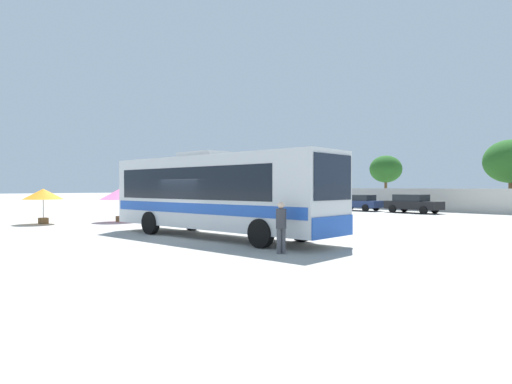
% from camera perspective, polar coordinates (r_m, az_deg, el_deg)
% --- Properties ---
extents(ground_plane, '(300.00, 300.00, 0.00)m').
position_cam_1_polar(ground_plane, '(26.29, 10.09, -4.10)').
color(ground_plane, '#A3A099').
extents(perimeter_wall, '(80.00, 0.30, 2.05)m').
position_cam_1_polar(perimeter_wall, '(41.49, 25.21, -1.00)').
color(perimeter_wall, beige).
rests_on(perimeter_wall, ground_plane).
extents(coach_bus_silver_blue, '(11.85, 3.69, 3.72)m').
position_cam_1_polar(coach_bus_silver_blue, '(19.13, -5.28, 0.08)').
color(coach_bus_silver_blue, silver).
rests_on(coach_bus_silver_blue, ground_plane).
extents(attendant_by_bus_door, '(0.44, 0.44, 1.68)m').
position_cam_1_polar(attendant_by_bus_door, '(14.37, 3.27, -4.20)').
color(attendant_by_bus_door, '#4C4C51').
rests_on(attendant_by_bus_door, ground_plane).
extents(vendor_umbrella_near_gate_orange, '(2.27, 2.27, 2.07)m').
position_cam_1_polar(vendor_umbrella_near_gate_orange, '(28.84, -25.79, -0.31)').
color(vendor_umbrella_near_gate_orange, gray).
rests_on(vendor_umbrella_near_gate_orange, ground_plane).
extents(vendor_umbrella_secondary_pink, '(2.55, 2.55, 2.09)m').
position_cam_1_polar(vendor_umbrella_secondary_pink, '(28.75, -17.11, -0.30)').
color(vendor_umbrella_secondary_pink, gray).
rests_on(vendor_umbrella_secondary_pink, ground_plane).
extents(parked_car_leftmost_dark_blue, '(4.30, 2.16, 1.42)m').
position_cam_1_polar(parked_car_leftmost_dark_blue, '(45.62, 7.98, -1.14)').
color(parked_car_leftmost_dark_blue, navy).
rests_on(parked_car_leftmost_dark_blue, ground_plane).
extents(parked_car_second_dark_blue, '(4.50, 2.10, 1.46)m').
position_cam_1_polar(parked_car_second_dark_blue, '(41.67, 13.07, -1.29)').
color(parked_car_second_dark_blue, navy).
rests_on(parked_car_second_dark_blue, ground_plane).
extents(parked_car_third_black, '(4.68, 2.17, 1.55)m').
position_cam_1_polar(parked_car_third_black, '(39.19, 19.59, -1.38)').
color(parked_car_third_black, black).
rests_on(parked_car_third_black, ground_plane).
extents(roadside_tree_left, '(3.65, 3.65, 5.80)m').
position_cam_1_polar(roadside_tree_left, '(52.86, 16.42, 2.84)').
color(roadside_tree_left, brown).
rests_on(roadside_tree_left, ground_plane).
extents(roadside_tree_midleft, '(4.46, 4.46, 6.32)m').
position_cam_1_polar(roadside_tree_midleft, '(44.56, 30.03, 3.44)').
color(roadside_tree_midleft, brown).
rests_on(roadside_tree_midleft, ground_plane).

